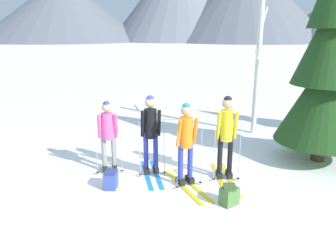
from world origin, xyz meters
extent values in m
plane|color=white|center=(0.00, 0.00, 0.00)|extent=(400.00, 400.00, 0.00)
cube|color=yellow|center=(-1.04, 0.03, 0.01)|extent=(0.57, 1.74, 0.02)
cube|color=yellow|center=(-1.25, -0.03, 0.01)|extent=(0.57, 1.74, 0.02)
cube|color=black|center=(-1.06, 0.13, 0.08)|extent=(0.18, 0.28, 0.12)
cylinder|color=gray|center=(-1.06, 0.13, 0.51)|extent=(0.11, 0.11, 0.78)
cube|color=black|center=(-1.28, 0.07, 0.08)|extent=(0.18, 0.28, 0.12)
cylinder|color=gray|center=(-1.28, 0.07, 0.51)|extent=(0.11, 0.11, 0.78)
cylinder|color=#E55193|center=(-1.17, 0.10, 1.08)|extent=(0.28, 0.28, 0.59)
sphere|color=tan|center=(-1.17, 0.10, 1.51)|extent=(0.21, 0.21, 0.21)
sphere|color=#2D389E|center=(-1.17, 0.10, 1.57)|extent=(0.16, 0.16, 0.16)
cylinder|color=#E55193|center=(-0.98, 0.09, 1.09)|extent=(0.13, 0.21, 0.56)
cylinder|color=#E55193|center=(-1.33, -0.01, 1.09)|extent=(0.13, 0.21, 0.56)
cylinder|color=#A5A5AD|center=(-0.86, 0.00, 0.59)|extent=(0.02, 0.02, 1.17)
cylinder|color=black|center=(-0.86, 0.00, 0.06)|extent=(0.07, 0.07, 0.01)
cylinder|color=#A5A5AD|center=(-1.38, -0.15, 0.59)|extent=(0.02, 0.02, 1.17)
cylinder|color=black|center=(-1.38, -0.15, 0.06)|extent=(0.07, 0.07, 0.01)
cube|color=#99661E|center=(-1.22, 0.26, 1.11)|extent=(0.29, 0.22, 0.36)
cube|color=#1E84D1|center=(-0.07, -0.01, 0.01)|extent=(0.51, 1.56, 0.02)
cube|color=#1E84D1|center=(-0.28, -0.07, 0.01)|extent=(0.51, 1.56, 0.02)
cube|color=black|center=(-0.09, 0.09, 0.08)|extent=(0.18, 0.28, 0.12)
cylinder|color=#2D389E|center=(-0.09, 0.09, 0.55)|extent=(0.11, 0.11, 0.85)
cube|color=black|center=(-0.31, 0.03, 0.08)|extent=(0.18, 0.28, 0.12)
cylinder|color=#2D389E|center=(-0.31, 0.03, 0.55)|extent=(0.11, 0.11, 0.85)
cylinder|color=black|center=(-0.20, 0.06, 1.17)|extent=(0.28, 0.28, 0.64)
sphere|color=tan|center=(-0.20, 0.06, 1.64)|extent=(0.23, 0.23, 0.23)
sphere|color=#2D389E|center=(-0.20, 0.06, 1.71)|extent=(0.17, 0.17, 0.17)
cylinder|color=black|center=(-0.01, 0.05, 1.19)|extent=(0.13, 0.22, 0.61)
cylinder|color=black|center=(-0.36, -0.05, 1.19)|extent=(0.13, 0.22, 0.61)
cylinder|color=#A5A5AD|center=(0.11, -0.04, 0.64)|extent=(0.02, 0.02, 1.28)
cylinder|color=black|center=(0.11, -0.04, 0.06)|extent=(0.07, 0.07, 0.01)
cylinder|color=#A5A5AD|center=(-0.41, -0.19, 0.64)|extent=(0.02, 0.02, 1.28)
cylinder|color=black|center=(-0.41, -0.19, 0.06)|extent=(0.07, 0.07, 0.01)
cube|color=yellow|center=(0.73, -0.47, 0.01)|extent=(0.89, 1.57, 0.02)
cube|color=yellow|center=(0.54, -0.57, 0.01)|extent=(0.89, 1.57, 0.02)
cube|color=black|center=(0.69, -0.38, 0.08)|extent=(0.22, 0.28, 0.12)
cylinder|color=#2D389E|center=(0.69, -0.38, 0.54)|extent=(0.11, 0.11, 0.83)
cube|color=black|center=(0.49, -0.48, 0.08)|extent=(0.22, 0.28, 0.12)
cylinder|color=#2D389E|center=(0.49, -0.48, 0.54)|extent=(0.11, 0.11, 0.83)
cylinder|color=orange|center=(0.59, -0.43, 1.14)|extent=(0.28, 0.28, 0.62)
sphere|color=tan|center=(0.59, -0.43, 1.60)|extent=(0.23, 0.23, 0.23)
sphere|color=#1E6B7A|center=(0.59, -0.43, 1.67)|extent=(0.17, 0.17, 0.17)
cylinder|color=orange|center=(0.78, -0.40, 1.16)|extent=(0.16, 0.21, 0.59)
cylinder|color=orange|center=(0.46, -0.57, 1.16)|extent=(0.16, 0.21, 0.59)
cylinder|color=#A5A5AD|center=(0.91, -0.47, 0.62)|extent=(0.02, 0.02, 1.25)
cylinder|color=black|center=(0.91, -0.47, 0.06)|extent=(0.07, 0.07, 0.01)
cylinder|color=#A5A5AD|center=(0.44, -0.72, 0.62)|extent=(0.02, 0.02, 1.25)
cylinder|color=black|center=(0.44, -0.72, 0.06)|extent=(0.07, 0.07, 0.01)
cube|color=yellow|center=(1.56, -0.14, 0.01)|extent=(0.32, 1.74, 0.02)
cube|color=yellow|center=(1.34, -0.17, 0.01)|extent=(0.32, 1.74, 0.02)
cube|color=black|center=(1.54, -0.04, 0.08)|extent=(0.14, 0.27, 0.12)
cylinder|color=black|center=(1.54, -0.04, 0.56)|extent=(0.11, 0.11, 0.87)
cube|color=black|center=(1.33, -0.07, 0.08)|extent=(0.14, 0.27, 0.12)
cylinder|color=black|center=(1.33, -0.07, 0.56)|extent=(0.11, 0.11, 0.87)
cylinder|color=yellow|center=(1.44, -0.06, 1.20)|extent=(0.28, 0.28, 0.65)
sphere|color=tan|center=(1.44, -0.06, 1.68)|extent=(0.24, 0.24, 0.24)
sphere|color=black|center=(1.44, -0.06, 1.75)|extent=(0.18, 0.18, 0.18)
cylinder|color=yellow|center=(1.62, -0.09, 1.22)|extent=(0.11, 0.22, 0.62)
cylinder|color=yellow|center=(1.26, -0.14, 1.22)|extent=(0.11, 0.22, 0.62)
cylinder|color=#A5A5AD|center=(1.73, -0.20, 0.65)|extent=(0.02, 0.02, 1.31)
cylinder|color=black|center=(1.73, -0.20, 0.06)|extent=(0.07, 0.07, 0.01)
cylinder|color=#A5A5AD|center=(1.19, -0.27, 0.65)|extent=(0.02, 0.02, 1.31)
cylinder|color=black|center=(1.19, -0.27, 0.06)|extent=(0.07, 0.07, 0.01)
cube|color=black|center=(1.41, 0.11, 1.23)|extent=(0.28, 0.19, 0.36)
cylinder|color=#51381E|center=(5.05, 3.63, 0.34)|extent=(0.21, 0.21, 0.67)
cone|color=#1E4219|center=(5.05, 3.63, 1.05)|extent=(1.44, 1.44, 1.42)
cylinder|color=#51381E|center=(3.84, 1.18, 0.52)|extent=(0.32, 0.32, 1.04)
cone|color=#1E4219|center=(3.84, 1.18, 1.62)|extent=(2.22, 2.22, 2.19)
cone|color=#1E4219|center=(3.84, 1.18, 3.00)|extent=(1.70, 1.70, 2.19)
cylinder|color=silver|center=(2.61, 3.41, 1.98)|extent=(0.16, 0.16, 3.97)
cylinder|color=silver|center=(2.77, 3.75, 3.55)|extent=(0.29, 0.74, 0.54)
cylinder|color=silver|center=(2.55, 3.10, 2.11)|extent=(0.15, 0.64, 0.54)
cylinder|color=silver|center=(2.53, 3.22, 2.34)|extent=(0.20, 0.42, 0.60)
cube|color=#384C99|center=(-0.92, -0.75, 0.17)|extent=(0.25, 0.33, 0.34)
cube|color=navy|center=(-0.92, -0.75, 0.36)|extent=(0.22, 0.28, 0.04)
cube|color=#4C7238|center=(1.44, -1.24, 0.17)|extent=(0.40, 0.39, 0.34)
cube|color=#39562A|center=(1.44, -1.24, 0.36)|extent=(0.22, 0.28, 0.04)
cone|color=slate|center=(-35.44, 85.59, 8.20)|extent=(44.84, 44.84, 16.40)
camera|label=1|loc=(0.77, -6.95, 3.15)|focal=35.94mm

